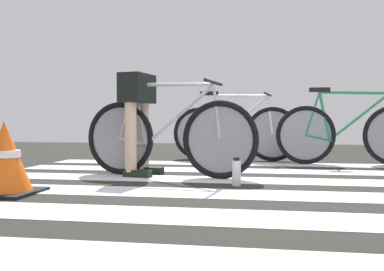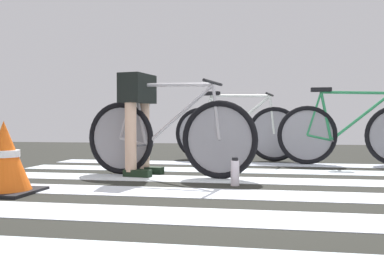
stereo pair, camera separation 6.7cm
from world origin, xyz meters
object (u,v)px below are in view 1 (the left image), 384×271
(bicycle_1_of_3, at_px, (167,136))
(cyclist_1_of_3, at_px, (138,110))
(traffic_cone, at_px, (5,159))
(water_bottle, at_px, (236,172))
(bicycle_3_of_3, at_px, (234,132))
(bicycle_2_of_3, at_px, (349,133))

(bicycle_1_of_3, bearing_deg, cyclist_1_of_3, -180.00)
(cyclist_1_of_3, bearing_deg, traffic_cone, -107.67)
(water_bottle, bearing_deg, cyclist_1_of_3, 151.42)
(bicycle_1_of_3, bearing_deg, bicycle_3_of_3, 84.89)
(water_bottle, bearing_deg, traffic_cone, -157.60)
(water_bottle, height_order, traffic_cone, traffic_cone)
(cyclist_1_of_3, distance_m, traffic_cone, 1.42)
(bicycle_1_of_3, height_order, cyclist_1_of_3, cyclist_1_of_3)
(traffic_cone, bearing_deg, bicycle_3_of_3, 64.09)
(bicycle_1_of_3, relative_size, bicycle_3_of_3, 1.00)
(bicycle_2_of_3, bearing_deg, water_bottle, -123.16)
(bicycle_1_of_3, bearing_deg, water_bottle, -24.99)
(water_bottle, bearing_deg, bicycle_2_of_3, 57.26)
(bicycle_2_of_3, height_order, traffic_cone, bicycle_2_of_3)
(bicycle_3_of_3, bearing_deg, cyclist_1_of_3, -105.52)
(traffic_cone, bearing_deg, bicycle_2_of_3, 42.16)
(bicycle_3_of_3, bearing_deg, bicycle_2_of_3, -7.13)
(cyclist_1_of_3, distance_m, water_bottle, 1.24)
(cyclist_1_of_3, xyz_separation_m, traffic_cone, (-0.64, -1.21, -0.38))
(cyclist_1_of_3, relative_size, bicycle_2_of_3, 0.57)
(cyclist_1_of_3, distance_m, bicycle_2_of_3, 2.63)
(cyclist_1_of_3, relative_size, bicycle_3_of_3, 0.57)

